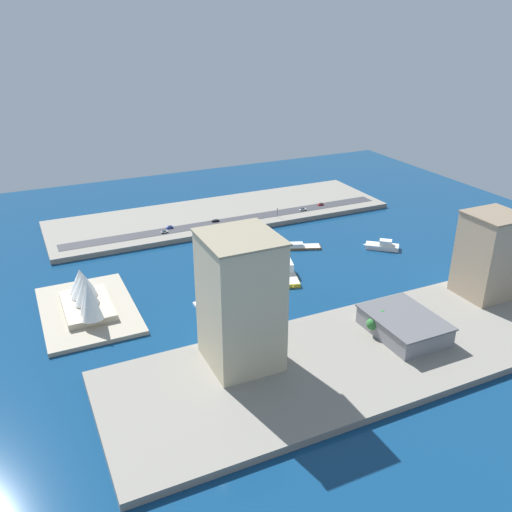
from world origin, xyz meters
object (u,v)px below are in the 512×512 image
Objects in this scene: ferry_white_commuter at (382,246)px; sailboat_small_white at (199,306)px; apartment_midrise_tan at (489,255)px; pickup_red at (321,204)px; office_block_beige at (240,301)px; barge_flat_brown at (296,246)px; suv_black at (215,221)px; warehouse_low_gray at (404,325)px; traffic_light_waterfront at (277,211)px; ferry_yellow_fast at (287,271)px; van_white at (303,209)px; hatchback_blue at (170,227)px; sedan_silver at (164,232)px; opera_landmark at (86,294)px; patrol_launch_navy at (252,300)px; ferry_green_doubledeck at (221,262)px.

sailboat_small_white is (-21.92, 127.92, -1.04)m from ferry_white_commuter.
apartment_midrise_tan is 155.18m from pickup_red.
office_block_beige is 12.28× the size of pickup_red.
barge_flat_brown is at bearing 137.30° from pickup_red.
suv_black is at bearing 44.67° from ferry_white_commuter.
warehouse_low_gray is 8.10× the size of pickup_red.
traffic_light_waterfront is (92.77, -91.12, 6.50)m from sailboat_small_white.
pickup_red is at bearing -40.43° from ferry_yellow_fast.
warehouse_low_gray is 7.12× the size of van_white.
traffic_light_waterfront is at bearing -102.63° from suv_black.
hatchback_blue is at bearing 47.58° from barge_flat_brown.
pickup_red is at bearing -90.42° from suv_black.
sedan_silver is (96.92, -10.91, 3.04)m from sailboat_small_white.
van_white is at bearing -64.72° from opera_landmark.
ferry_yellow_fast is 0.82× the size of warehouse_low_gray.
ferry_yellow_fast is at bearing -56.75° from patrol_launch_navy.
apartment_midrise_tan reaches higher than patrol_launch_navy.
sedan_silver reaches higher than suv_black.
ferry_white_commuter is 139.00m from sedan_silver.
ferry_white_commuter is 80.02m from traffic_light_waterfront.
hatchback_blue is at bearing 53.85° from ferry_white_commuter.
ferry_green_doubledeck is 101.37m from office_block_beige.
office_block_beige is 10.54× the size of suv_black.
opera_landmark reaches higher than patrol_launch_navy.
apartment_midrise_tan is 64.44m from warehouse_low_gray.
pickup_red is (-0.61, -83.44, 0.06)m from suv_black.
barge_flat_brown is at bearing -39.19° from office_block_beige.
opera_landmark reaches higher than traffic_light_waterfront.
van_white is 18.55m from pickup_red.
ferry_white_commuter is at bearing -83.40° from ferry_yellow_fast.
ferry_white_commuter is 151.07m from office_block_beige.
sedan_silver reaches higher than barge_flat_brown.
ferry_yellow_fast is at bearing -76.46° from sailboat_small_white.
ferry_yellow_fast is 86.32m from traffic_light_waterfront.
pickup_red reaches higher than suv_black.
patrol_launch_navy is 118.98m from apartment_midrise_tan.
van_white is 1.08× the size of sedan_silver.
ferry_white_commuter is at bearing -89.24° from opera_landmark.
ferry_yellow_fast is 71.55m from ferry_white_commuter.
apartment_midrise_tan reaches higher than hatchback_blue.
hatchback_blue is (109.66, 9.84, 2.71)m from patrol_launch_navy.
traffic_light_waterfront reaches higher than pickup_red.
sedan_silver is at bearing 139.09° from hatchback_blue.
sailboat_small_white is at bearing 145.17° from ferry_green_doubledeck.
apartment_midrise_tan is 195.73m from hatchback_blue.
traffic_light_waterfront is 0.15× the size of opera_landmark.
van_white reaches higher than hatchback_blue.
opera_landmark is at bearing 114.28° from pickup_red.
ferry_yellow_fast is 0.54× the size of office_block_beige.
office_block_beige is at bearing 173.91° from hatchback_blue.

